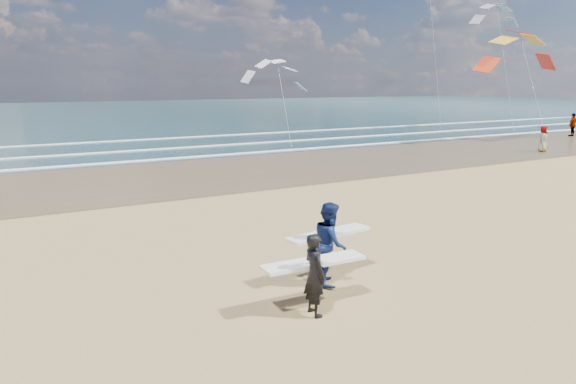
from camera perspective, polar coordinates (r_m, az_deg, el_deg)
wet_sand_strip at (r=35.96m, az=16.09°, el=4.43°), size 220.00×12.00×0.01m
ocean at (r=83.19m, az=-11.45°, el=8.78°), size 220.00×100.00×0.02m
foam_breakers at (r=43.61m, az=6.65°, el=6.15°), size 220.00×11.70×0.05m
surfer_near at (r=10.22m, az=2.96°, el=-8.93°), size 2.22×0.96×1.67m
surfer_far at (r=11.72m, az=4.69°, el=-5.63°), size 2.25×1.32×1.90m
beachgoer_0 at (r=37.84m, az=26.49°, el=5.29°), size 0.98×0.82×1.70m
beachgoer_1 at (r=49.93m, az=29.09°, el=6.54°), size 1.18×0.58×1.96m
kite_0 at (r=42.00m, az=24.98°, el=13.03°), size 7.85×4.96×9.62m
kite_1 at (r=39.12m, az=-0.67°, el=11.22°), size 5.43×4.70×7.15m
kite_2 at (r=54.67m, az=22.81°, el=14.11°), size 5.98×4.76×13.16m
kite_5 at (r=54.99m, az=15.91°, el=15.67°), size 4.73×4.62×16.17m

